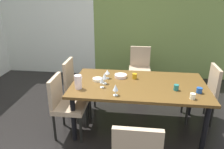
{
  "coord_description": "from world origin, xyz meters",
  "views": [
    {
      "loc": [
        0.63,
        -2.51,
        2.04
      ],
      "look_at": [
        0.27,
        0.48,
        0.85
      ],
      "focal_mm": 35.0,
      "sensor_mm": 36.0,
      "label": 1
    }
  ],
  "objects": [
    {
      "name": "wine_glass_center",
      "position": [
        0.15,
        0.27,
        0.84
      ],
      "size": [
        0.06,
        0.06,
        0.16
      ],
      "color": "silver",
      "rests_on": "dining_table"
    },
    {
      "name": "cup_near_window",
      "position": [
        1.35,
        0.07,
        0.77
      ],
      "size": [
        0.07,
        0.07,
        0.07
      ],
      "primitive_type": "cylinder",
      "color": "white",
      "rests_on": "dining_table"
    },
    {
      "name": "chair_left_far",
      "position": [
        -0.38,
        0.77,
        0.53
      ],
      "size": [
        0.44,
        0.44,
        0.95
      ],
      "rotation": [
        0.0,
        0.0,
        -1.57
      ],
      "color": "tan",
      "rests_on": "ground_plane"
    },
    {
      "name": "pitcher_corner",
      "position": [
        -0.17,
        0.2,
        0.83
      ],
      "size": [
        0.11,
        0.1,
        0.2
      ],
      "color": "white",
      "rests_on": "dining_table"
    },
    {
      "name": "cup_rear",
      "position": [
        1.18,
        0.3,
        0.77
      ],
      "size": [
        0.07,
        0.07,
        0.08
      ],
      "primitive_type": "cylinder",
      "color": "#216D6A",
      "rests_on": "dining_table"
    },
    {
      "name": "garden_window_panel",
      "position": [
        1.21,
        2.66,
        1.34
      ],
      "size": [
        3.26,
        0.1,
        2.68
      ],
      "primitive_type": "cube",
      "color": "olive",
      "rests_on": "ground_plane"
    },
    {
      "name": "serving_bowl_near_shelf",
      "position": [
        0.04,
        0.5,
        0.75
      ],
      "size": [
        0.15,
        0.15,
        0.04
      ],
      "primitive_type": "cylinder",
      "color": "white",
      "rests_on": "dining_table"
    },
    {
      "name": "cup_left",
      "position": [
        0.6,
        0.65,
        0.77
      ],
      "size": [
        0.07,
        0.07,
        0.08
      ],
      "primitive_type": "cylinder",
      "color": "#BD8915",
      "rests_on": "dining_table"
    },
    {
      "name": "back_panel_interior",
      "position": [
        -1.63,
        2.66,
        1.34
      ],
      "size": [
        2.42,
        0.1,
        2.68
      ],
      "primitive_type": "cube",
      "color": "silver",
      "rests_on": "ground_plane"
    },
    {
      "name": "serving_bowl_west",
      "position": [
        0.38,
        0.68,
        0.75
      ],
      "size": [
        0.19,
        0.19,
        0.05
      ],
      "primitive_type": "cylinder",
      "color": "silver",
      "rests_on": "dining_table"
    },
    {
      "name": "dining_table",
      "position": [
        0.67,
        0.46,
        0.66
      ],
      "size": [
        1.97,
        1.09,
        0.73
      ],
      "color": "brown",
      "rests_on": "ground_plane"
    },
    {
      "name": "cup_east",
      "position": [
        1.48,
        0.26,
        0.77
      ],
      "size": [
        0.08,
        0.08,
        0.07
      ],
      "primitive_type": "cylinder",
      "color": "#1C4897",
      "rests_on": "dining_table"
    },
    {
      "name": "chair_head_far",
      "position": [
        0.69,
        1.84,
        0.52
      ],
      "size": [
        0.44,
        0.45,
        0.92
      ],
      "rotation": [
        0.0,
        0.0,
        3.14
      ],
      "color": "tan",
      "rests_on": "ground_plane"
    },
    {
      "name": "wine_glass_south",
      "position": [
        0.18,
        0.61,
        0.83
      ],
      "size": [
        0.08,
        0.08,
        0.14
      ],
      "color": "silver",
      "rests_on": "dining_table"
    },
    {
      "name": "wine_glass_right",
      "position": [
        0.17,
        0.4,
        0.85
      ],
      "size": [
        0.08,
        0.08,
        0.16
      ],
      "color": "silver",
      "rests_on": "dining_table"
    },
    {
      "name": "ground_plane",
      "position": [
        0.0,
        0.0,
        -0.01
      ],
      "size": [
        5.68,
        5.42,
        0.02
      ],
      "primitive_type": "cube",
      "color": "black"
    },
    {
      "name": "chair_left_near",
      "position": [
        -0.37,
        0.15,
        0.52
      ],
      "size": [
        0.44,
        0.44,
        0.91
      ],
      "rotation": [
        0.0,
        0.0,
        -1.57
      ],
      "color": "tan",
      "rests_on": "ground_plane"
    },
    {
      "name": "wine_glass_north",
      "position": [
        0.37,
        0.05,
        0.84
      ],
      "size": [
        0.08,
        0.08,
        0.15
      ],
      "color": "silver",
      "rests_on": "dining_table"
    },
    {
      "name": "chair_right_far",
      "position": [
        1.71,
        0.77,
        0.53
      ],
      "size": [
        0.44,
        0.44,
        0.94
      ],
      "rotation": [
        0.0,
        0.0,
        1.57
      ],
      "color": "tan",
      "rests_on": "ground_plane"
    }
  ]
}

